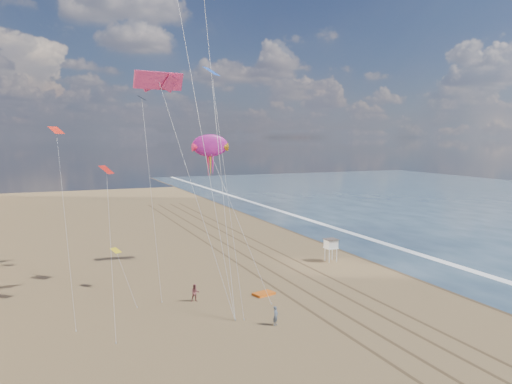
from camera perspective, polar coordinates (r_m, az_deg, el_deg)
ground at (r=38.23m, az=17.28°, el=-18.32°), size 260.00×260.00×0.00m
wet_sand at (r=79.99m, az=9.23°, el=-5.17°), size 260.00×260.00×0.00m
foam at (r=82.26m, az=11.72°, el=-4.90°), size 260.00×260.00×0.00m
tracks at (r=63.77m, az=1.36°, el=-8.02°), size 7.68×120.00×0.01m
lifeguard_stand at (r=64.33m, az=8.56°, el=-5.91°), size 1.62×1.62×2.93m
grounded_kite at (r=51.07m, az=0.90°, el=-11.54°), size 2.35×1.84×0.23m
show_kite at (r=61.38m, az=-5.26°, el=5.27°), size 4.53×9.01×21.84m
kite_flyer_a at (r=43.19m, az=2.25°, el=-13.95°), size 0.70×0.68×1.63m
kite_flyer_b at (r=49.26m, az=-6.97°, el=-11.37°), size 0.91×0.75×1.71m
small_kites at (r=51.83m, az=-13.60°, el=6.96°), size 16.64×11.13×18.98m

